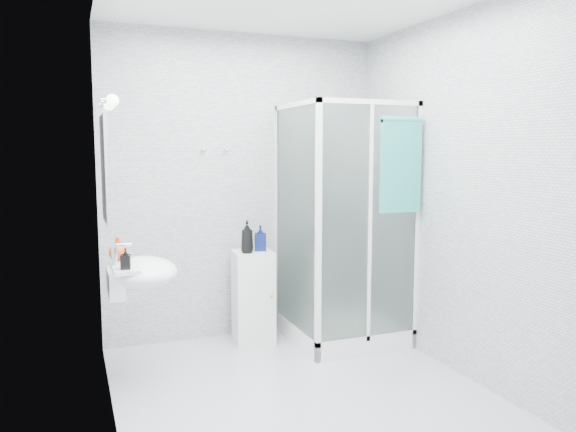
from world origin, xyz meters
name	(u,v)px	position (x,y,z in m)	size (l,w,h in m)	color
room	(300,199)	(0.00, 0.00, 1.30)	(2.40, 2.60, 2.60)	silver
shower_enclosure	(339,291)	(0.67, 0.77, 0.45)	(0.90, 0.95, 2.00)	white
wall_basin	(139,273)	(-0.99, 0.45, 0.80)	(0.46, 0.56, 0.35)	white
mirror	(104,168)	(-1.19, 0.45, 1.50)	(0.02, 0.60, 0.70)	white
vanity_lights	(110,103)	(-1.14, 0.45, 1.92)	(0.10, 0.40, 0.08)	silver
wall_hooks	(215,150)	(-0.25, 1.26, 1.62)	(0.23, 0.06, 0.03)	silver
storage_cabinet	(253,297)	(0.01, 1.05, 0.39)	(0.35, 0.36, 0.78)	silver
hand_towel	(401,163)	(0.99, 0.36, 1.52)	(0.35, 0.05, 0.74)	teal
shampoo_bottle_a	(247,237)	(-0.06, 1.00, 0.91)	(0.10, 0.10, 0.27)	black
shampoo_bottle_b	(260,238)	(0.08, 1.06, 0.89)	(0.10, 0.10, 0.22)	#0C1849
soap_dispenser_orange	(118,249)	(-1.11, 0.60, 0.94)	(0.13, 0.13, 0.16)	#C04916
soap_dispenser_black	(126,259)	(-1.08, 0.30, 0.93)	(0.06, 0.06, 0.14)	black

